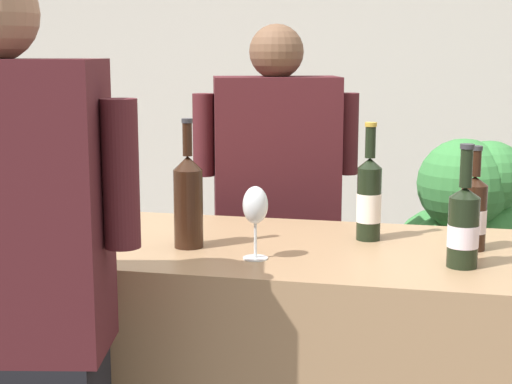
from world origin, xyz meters
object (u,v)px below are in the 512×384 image
Objects in this scene: wine_bottle_4 at (463,225)px; person_server at (276,249)px; person_guest at (10,363)px; potted_shrub at (459,255)px; ice_bucket at (2,200)px; wine_bottle_0 at (369,198)px; wine_bottle_2 at (23,182)px; wine_glass at (255,208)px; wine_bottle_3 at (188,199)px; wine_bottle_6 at (474,213)px.

person_server is (-0.65, 0.83, -0.31)m from wine_bottle_4.
person_guest reaches higher than potted_shrub.
ice_bucket is 0.17× the size of potted_shrub.
wine_bottle_0 is at bearing 136.73° from wine_bottle_4.
person_server is (0.75, 0.51, -0.32)m from wine_bottle_2.
wine_glass is at bearing 42.91° from person_guest.
wine_bottle_0 is 1.68× the size of ice_bucket.
potted_shrub is (1.06, 1.74, -0.14)m from person_guest.
wine_bottle_2 is (-1.14, 0.07, -0.01)m from wine_bottle_0.
person_guest is at bearing -154.49° from wine_bottle_4.
wine_glass is (0.87, -0.35, 0.02)m from wine_bottle_2.
wine_bottle_3 is 1.25× the size of wine_bottle_6.
wine_bottle_4 is 0.18× the size of person_guest.
ice_bucket is (-0.59, 0.03, -0.03)m from wine_bottle_3.
person_server reaches higher than wine_bottle_4.
person_server is (-0.68, 0.64, -0.30)m from wine_bottle_6.
wine_bottle_2 is 1.63× the size of ice_bucket.
wine_bottle_0 is 0.29× the size of potted_shrub.
wine_bottle_3 reaches higher than potted_shrub.
wine_bottle_0 is at bearing -56.40° from person_server.
wine_bottle_3 is 1.77× the size of ice_bucket.
person_server reaches higher than wine_glass.
person_guest is (0.39, -0.79, -0.27)m from wine_bottle_2.
wine_bottle_0 is 1.09m from ice_bucket.
wine_bottle_3 is 1.15× the size of wine_bottle_4.
wine_bottle_4 is 0.19m from wine_bottle_6.
person_guest reaches higher than wine_glass.
wine_bottle_4 is 1.34m from ice_bucket.
wine_bottle_2 is 0.20× the size of person_server.
wine_bottle_6 is at bearing 79.63° from wine_bottle_4.
wine_bottle_2 is at bearing 157.60° from wine_bottle_3.
wine_bottle_0 is 1.18× the size of wine_bottle_6.
wine_bottle_2 reaches higher than wine_glass.
wine_bottle_6 is 1.48× the size of wine_glass.
wine_bottle_3 is 0.86m from person_server.
wine_bottle_3 is 0.60m from ice_bucket.
ice_bucket is (-1.37, -0.11, -0.00)m from wine_bottle_6.
ice_bucket is at bearing 120.72° from person_guest.
wine_bottle_6 is at bearing -10.57° from wine_bottle_0.
wine_bottle_6 is at bearing -90.90° from potted_shrub.
wine_bottle_2 is at bearing -146.86° from potted_shrub.
wine_bottle_4 is at bearing -3.35° from ice_bucket.
wine_bottle_3 is 0.22× the size of person_server.
wine_bottle_6 is at bearing -43.30° from person_server.
wine_bottle_3 is at bearing -3.30° from ice_bucket.
wine_bottle_6 reaches higher than ice_bucket.
wine_bottle_0 is at bearing -3.65° from wine_bottle_2.
wine_bottle_6 is (0.29, -0.05, -0.02)m from wine_bottle_0.
ice_bucket is at bearing 171.67° from wine_glass.
wine_bottle_0 is 1.76× the size of wine_glass.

